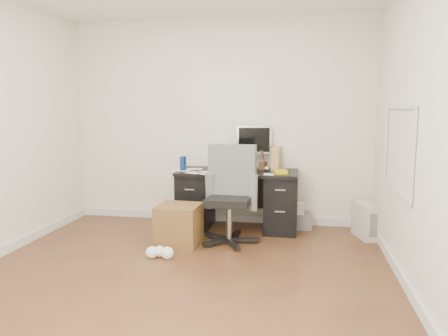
% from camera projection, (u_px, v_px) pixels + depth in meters
% --- Properties ---
extents(ground, '(4.00, 4.00, 0.00)m').
position_uv_depth(ground, '(180.00, 275.00, 4.05)').
color(ground, '#4B2618').
rests_on(ground, ground).
extents(room_shell, '(4.02, 4.02, 2.71)m').
position_uv_depth(room_shell, '(182.00, 95.00, 3.84)').
color(room_shell, silver).
rests_on(room_shell, ground).
extents(desk, '(1.50, 0.70, 0.75)m').
position_uv_depth(desk, '(238.00, 198.00, 5.55)').
color(desk, black).
rests_on(desk, ground).
extents(loose_papers, '(1.10, 0.60, 0.00)m').
position_uv_depth(loose_papers, '(222.00, 171.00, 5.49)').
color(loose_papers, white).
rests_on(loose_papers, desk).
extents(lcd_monitor, '(0.48, 0.31, 0.57)m').
position_uv_depth(lcd_monitor, '(254.00, 147.00, 5.67)').
color(lcd_monitor, '#AAA9AE').
rests_on(lcd_monitor, desk).
extents(keyboard, '(0.39, 0.19, 0.02)m').
position_uv_depth(keyboard, '(241.00, 171.00, 5.38)').
color(keyboard, black).
rests_on(keyboard, desk).
extents(computer_mouse, '(0.08, 0.08, 0.07)m').
position_uv_depth(computer_mouse, '(266.00, 169.00, 5.44)').
color(computer_mouse, '#AAA9AE').
rests_on(computer_mouse, desk).
extents(travel_mug, '(0.10, 0.10, 0.18)m').
position_uv_depth(travel_mug, '(183.00, 163.00, 5.52)').
color(travel_mug, navy).
rests_on(travel_mug, desk).
extents(white_binder, '(0.18, 0.29, 0.31)m').
position_uv_depth(white_binder, '(216.00, 156.00, 5.73)').
color(white_binder, white).
rests_on(white_binder, desk).
extents(magazine_file, '(0.15, 0.27, 0.30)m').
position_uv_depth(magazine_file, '(276.00, 159.00, 5.54)').
color(magazine_file, '#997A4A').
rests_on(magazine_file, desk).
extents(pen_cup, '(0.13, 0.13, 0.24)m').
position_uv_depth(pen_cup, '(263.00, 160.00, 5.61)').
color(pen_cup, '#553318').
rests_on(pen_cup, desk).
extents(yellow_book, '(0.21, 0.25, 0.04)m').
position_uv_depth(yellow_book, '(281.00, 172.00, 5.30)').
color(yellow_book, gold).
rests_on(yellow_book, desk).
extents(paper_remote, '(0.28, 0.23, 0.02)m').
position_uv_depth(paper_remote, '(235.00, 174.00, 5.21)').
color(paper_remote, white).
rests_on(paper_remote, desk).
extents(office_chair, '(0.66, 0.66, 1.12)m').
position_uv_depth(office_chair, '(229.00, 195.00, 4.93)').
color(office_chair, '#545754').
rests_on(office_chair, ground).
extents(pc_tower, '(0.30, 0.45, 0.41)m').
position_uv_depth(pc_tower, '(366.00, 221.00, 5.19)').
color(pc_tower, beige).
rests_on(pc_tower, ground).
extents(shopping_bag, '(0.26, 0.19, 0.34)m').
position_uv_depth(shopping_bag, '(294.00, 216.00, 5.57)').
color(shopping_bag, white).
rests_on(shopping_bag, ground).
extents(wicker_basket, '(0.48, 0.48, 0.46)m').
position_uv_depth(wicker_basket, '(179.00, 225.00, 4.91)').
color(wicker_basket, '#4E3217').
rests_on(wicker_basket, ground).
extents(desk_printer, '(0.37, 0.32, 0.20)m').
position_uv_depth(desk_printer, '(298.00, 220.00, 5.62)').
color(desk_printer, slate).
rests_on(desk_printer, ground).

